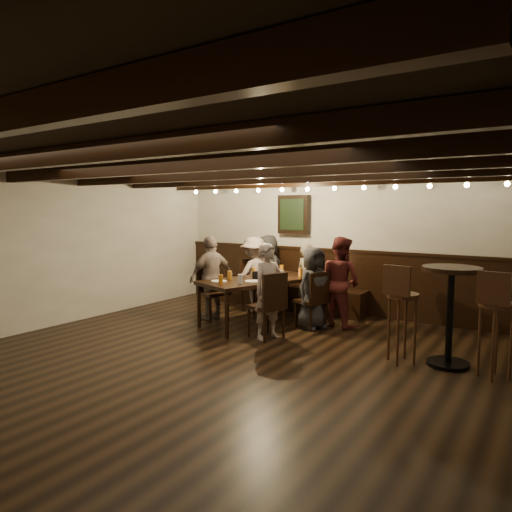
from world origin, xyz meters
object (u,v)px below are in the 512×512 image
Objects in this scene: person_right_far at (269,291)px; high_top_table at (451,301)px; person_right_near at (313,288)px; person_bench_left at (268,271)px; chair_right_near at (312,311)px; chair_right_far at (267,318)px; chair_left_near at (255,296)px; person_left_near at (254,274)px; person_bench_centre at (307,279)px; person_bench_right at (340,282)px; chair_left_far at (213,302)px; bar_stool_right at (495,338)px; dining_table at (260,282)px; bar_stool_left at (402,326)px; person_left_far at (212,278)px.

high_top_table is at bearing -66.23° from person_right_far.
high_top_table is at bearing -88.29° from person_right_near.
person_right_near is at bearing 164.74° from person_bench_left.
chair_right_far reaches higher than chair_right_near.
chair_left_near is 0.70× the size of person_left_near.
person_bench_centre is 0.87× the size of person_bench_right.
chair_left_far is 1.70m from chair_right_near.
bar_stool_right is at bearing 171.36° from person_bench_centre.
dining_table is at bearing 135.00° from person_bench_left.
chair_right_far is 1.92m from bar_stool_left.
chair_left_near is 1.73m from person_bench_right.
person_bench_right is at bearing 129.29° from person_left_far.
dining_table is 1.78× the size of bar_stool_left.
person_bench_left is 1.07× the size of person_right_near.
high_top_table is (3.50, -1.09, 0.49)m from chair_left_near.
high_top_table is at bearing 104.65° from person_left_far.
person_left_far is (-0.03, 0.01, 0.42)m from chair_left_far.
person_bench_centre is 3.51m from bar_stool_right.
bar_stool_left is (-0.50, -0.21, -0.33)m from high_top_table.
bar_stool_left is 1.00× the size of bar_stool_right.
chair_left_far is 0.42m from person_left_far.
chair_right_near is 0.99m from person_right_far.
bar_stool_right is (2.32, -1.16, -0.27)m from person_bench_right.
bar_stool_left is (1.88, 0.02, -0.24)m from person_right_far.
person_left_near reaches higher than high_top_table.
person_right_near is (1.42, -0.47, -0.04)m from person_left_near.
chair_left_far is at bearing -176.89° from bar_stool_right.
person_bench_centre is 0.88× the size of person_left_far.
chair_left_near is 4.19m from bar_stool_right.
person_bench_centre is at bearing 153.43° from person_left_far.
chair_left_near is 0.39m from person_left_near.
bar_stool_right is at bearing -70.47° from chair_right_far.
person_left_near reaches higher than chair_left_far.
dining_table is at bearing 58.00° from chair_right_far.
person_bench_left is 3.52m from bar_stool_left.
high_top_table is 0.64m from bar_stool_left.
person_bench_centre reaches higher than bar_stool_right.
person_right_near reaches higher than chair_left_near.
bar_stool_right is at bearing 8.59° from dining_table.
person_bench_centre is 0.96m from person_left_near.
person_bench_centre reaches higher than high_top_table.
person_left_near reaches higher than dining_table.
person_right_far is at bearing 59.04° from person_left_near.
person_bench_centre is 2.69m from bar_stool_left.
person_left_far reaches higher than chair_right_near.
person_right_near is at bearing 120.96° from person_left_far.
chair_right_near is 0.72× the size of person_bench_centre.
person_right_far is at bearing -90.00° from chair_right_far.
bar_stool_right is (0.50, -0.16, -0.33)m from high_top_table.
person_right_far reaches higher than high_top_table.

